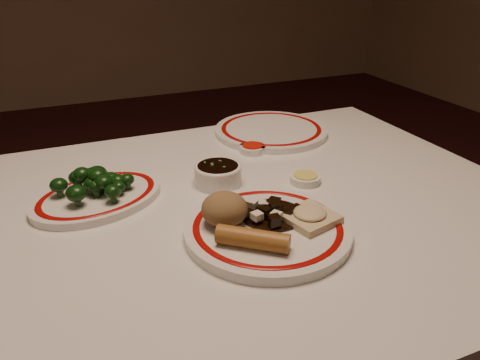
% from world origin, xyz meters
% --- Properties ---
extents(dining_table, '(1.20, 0.90, 0.75)m').
position_xyz_m(dining_table, '(0.00, 0.00, 0.66)').
color(dining_table, silver).
rests_on(dining_table, ground).
extents(main_plate, '(0.35, 0.35, 0.02)m').
position_xyz_m(main_plate, '(0.03, -0.12, 0.76)').
color(main_plate, silver).
rests_on(main_plate, dining_table).
extents(rice_mound, '(0.08, 0.08, 0.06)m').
position_xyz_m(rice_mound, '(-0.04, -0.08, 0.80)').
color(rice_mound, olive).
rests_on(rice_mound, main_plate).
extents(spring_roll, '(0.11, 0.10, 0.03)m').
position_xyz_m(spring_roll, '(-0.02, -0.17, 0.78)').
color(spring_roll, '#986125').
rests_on(spring_roll, main_plate).
extents(fried_wonton, '(0.10, 0.10, 0.02)m').
position_xyz_m(fried_wonton, '(0.10, -0.13, 0.78)').
color(fried_wonton, '#CCBB90').
rests_on(fried_wonton, main_plate).
extents(stirfry_heap, '(0.11, 0.11, 0.03)m').
position_xyz_m(stirfry_heap, '(0.05, -0.09, 0.78)').
color(stirfry_heap, black).
rests_on(stirfry_heap, main_plate).
extents(broccoli_plate, '(0.31, 0.29, 0.02)m').
position_xyz_m(broccoli_plate, '(-0.22, 0.12, 0.76)').
color(broccoli_plate, silver).
rests_on(broccoli_plate, dining_table).
extents(broccoli_pile, '(0.16, 0.12, 0.05)m').
position_xyz_m(broccoli_pile, '(-0.22, 0.13, 0.79)').
color(broccoli_pile, '#23471C').
rests_on(broccoli_pile, broccoli_plate).
extents(soy_bowl, '(0.10, 0.10, 0.04)m').
position_xyz_m(soy_bowl, '(0.02, 0.10, 0.77)').
color(soy_bowl, silver).
rests_on(soy_bowl, dining_table).
extents(sweet_sour_dish, '(0.06, 0.06, 0.02)m').
position_xyz_m(sweet_sour_dish, '(0.16, 0.23, 0.76)').
color(sweet_sour_dish, silver).
rests_on(sweet_sour_dish, dining_table).
extents(mustard_dish, '(0.06, 0.06, 0.02)m').
position_xyz_m(mustard_dish, '(0.19, 0.04, 0.76)').
color(mustard_dish, silver).
rests_on(mustard_dish, dining_table).
extents(far_plate, '(0.31, 0.31, 0.02)m').
position_xyz_m(far_plate, '(0.26, 0.33, 0.76)').
color(far_plate, silver).
rests_on(far_plate, dining_table).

